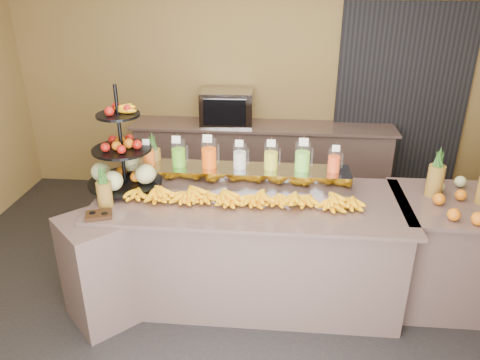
# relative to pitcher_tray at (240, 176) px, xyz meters

# --- Properties ---
(ground) EXTENTS (6.00, 6.00, 0.00)m
(ground) POSITION_rel_pitcher_tray_xyz_m (0.12, -0.58, -1.01)
(ground) COLOR black
(ground) RESTS_ON ground
(room_envelope) EXTENTS (6.04, 5.02, 2.82)m
(room_envelope) POSITION_rel_pitcher_tray_xyz_m (0.30, 0.21, 0.87)
(room_envelope) COLOR olive
(room_envelope) RESTS_ON ground
(buffet_counter) EXTENTS (2.75, 1.25, 0.93)m
(buffet_counter) POSITION_rel_pitcher_tray_xyz_m (0.00, -0.32, -0.54)
(buffet_counter) COLOR gray
(buffet_counter) RESTS_ON ground
(right_counter) EXTENTS (1.08, 0.88, 0.93)m
(right_counter) POSITION_rel_pitcher_tray_xyz_m (1.82, -0.18, -0.54)
(right_counter) COLOR gray
(right_counter) RESTS_ON ground
(back_ledge) EXTENTS (3.10, 0.55, 0.93)m
(back_ledge) POSITION_rel_pitcher_tray_xyz_m (0.12, 1.67, -0.54)
(back_ledge) COLOR gray
(back_ledge) RESTS_ON ground
(pitcher_tray) EXTENTS (1.85, 0.30, 0.15)m
(pitcher_tray) POSITION_rel_pitcher_tray_xyz_m (0.00, 0.00, 0.00)
(pitcher_tray) COLOR gray
(pitcher_tray) RESTS_ON buffet_counter
(juice_pitcher_orange_a) EXTENTS (0.11, 0.11, 0.26)m
(juice_pitcher_orange_a) POSITION_rel_pitcher_tray_xyz_m (-0.78, -0.00, 0.16)
(juice_pitcher_orange_a) COLOR silver
(juice_pitcher_orange_a) RESTS_ON pitcher_tray
(juice_pitcher_green) EXTENTS (0.12, 0.13, 0.30)m
(juice_pitcher_green) POSITION_rel_pitcher_tray_xyz_m (-0.52, -0.00, 0.18)
(juice_pitcher_green) COLOR silver
(juice_pitcher_green) RESTS_ON pitcher_tray
(juice_pitcher_orange_b) EXTENTS (0.13, 0.14, 0.32)m
(juice_pitcher_orange_b) POSITION_rel_pitcher_tray_xyz_m (-0.26, -0.00, 0.18)
(juice_pitcher_orange_b) COLOR silver
(juice_pitcher_orange_b) RESTS_ON pitcher_tray
(juice_pitcher_milk) EXTENTS (0.11, 0.12, 0.28)m
(juice_pitcher_milk) POSITION_rel_pitcher_tray_xyz_m (-0.00, -0.00, 0.17)
(juice_pitcher_milk) COLOR silver
(juice_pitcher_milk) RESTS_ON pitcher_tray
(juice_pitcher_lemon) EXTENTS (0.12, 0.12, 0.29)m
(juice_pitcher_lemon) POSITION_rel_pitcher_tray_xyz_m (0.26, -0.00, 0.17)
(juice_pitcher_lemon) COLOR silver
(juice_pitcher_lemon) RESTS_ON pitcher_tray
(juice_pitcher_lime) EXTENTS (0.13, 0.13, 0.31)m
(juice_pitcher_lime) POSITION_rel_pitcher_tray_xyz_m (0.52, -0.00, 0.18)
(juice_pitcher_lime) COLOR silver
(juice_pitcher_lime) RESTS_ON pitcher_tray
(juice_pitcher_orange_c) EXTENTS (0.11, 0.11, 0.26)m
(juice_pitcher_orange_c) POSITION_rel_pitcher_tray_xyz_m (0.78, -0.00, 0.16)
(juice_pitcher_orange_c) COLOR silver
(juice_pitcher_orange_c) RESTS_ON pitcher_tray
(banana_heap) EXTENTS (1.97, 0.18, 0.16)m
(banana_heap) POSITION_rel_pitcher_tray_xyz_m (0.06, -0.33, -0.01)
(banana_heap) COLOR yellow
(banana_heap) RESTS_ON buffet_counter
(fruit_stand) EXTENTS (0.77, 0.77, 0.87)m
(fruit_stand) POSITION_rel_pitcher_tray_xyz_m (-0.92, -0.14, 0.15)
(fruit_stand) COLOR black
(fruit_stand) RESTS_ON buffet_counter
(condiment_caddy) EXTENTS (0.23, 0.20, 0.03)m
(condiment_caddy) POSITION_rel_pitcher_tray_xyz_m (-0.99, -0.67, -0.06)
(condiment_caddy) COLOR black
(condiment_caddy) RESTS_ON buffet_counter
(pineapple_left_a) EXTENTS (0.12, 0.12, 0.36)m
(pineapple_left_a) POSITION_rel_pitcher_tray_xyz_m (-1.00, -0.49, 0.05)
(pineapple_left_a) COLOR brown
(pineapple_left_a) RESTS_ON buffet_counter
(pineapple_left_b) EXTENTS (0.13, 0.13, 0.40)m
(pineapple_left_b) POSITION_rel_pitcher_tray_xyz_m (-0.78, 0.12, 0.08)
(pineapple_left_b) COLOR brown
(pineapple_left_b) RESTS_ON buffet_counter
(right_fruit_pile) EXTENTS (0.49, 0.47, 0.26)m
(right_fruit_pile) POSITION_rel_pitcher_tray_xyz_m (1.74, -0.24, 0.01)
(right_fruit_pile) COLOR brown
(right_fruit_pile) RESTS_ON right_counter
(oven_warmer) EXTENTS (0.62, 0.44, 0.40)m
(oven_warmer) POSITION_rel_pitcher_tray_xyz_m (-0.31, 1.67, 0.13)
(oven_warmer) COLOR gray
(oven_warmer) RESTS_ON back_ledge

